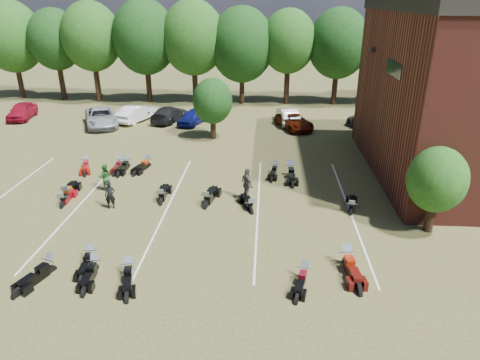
# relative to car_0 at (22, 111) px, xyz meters

# --- Properties ---
(ground) EXTENTS (160.00, 160.00, 0.00)m
(ground) POSITION_rel_car_0_xyz_m (20.95, -20.44, -0.77)
(ground) COLOR brown
(ground) RESTS_ON ground
(car_0) EXTENTS (2.56, 4.76, 1.54)m
(car_0) POSITION_rel_car_0_xyz_m (0.00, 0.00, 0.00)
(car_0) COLOR maroon
(car_0) RESTS_ON ground
(car_1) EXTENTS (3.15, 4.90, 1.52)m
(car_1) POSITION_rel_car_0_xyz_m (11.13, -0.13, -0.01)
(car_1) COLOR white
(car_1) RESTS_ON ground
(car_2) EXTENTS (4.71, 6.21, 1.57)m
(car_2) POSITION_rel_car_0_xyz_m (8.42, -1.93, 0.01)
(car_2) COLOR #969A9E
(car_2) RESTS_ON ground
(car_3) EXTENTS (3.13, 5.17, 1.40)m
(car_3) POSITION_rel_car_0_xyz_m (14.20, 0.05, -0.07)
(car_3) COLOR black
(car_3) RESTS_ON ground
(car_4) EXTENTS (2.74, 4.26, 1.35)m
(car_4) POSITION_rel_car_0_xyz_m (16.57, -0.80, -0.10)
(car_4) COLOR navy
(car_4) RESTS_ON ground
(car_5) EXTENTS (2.16, 4.63, 1.47)m
(car_5) POSITION_rel_car_0_xyz_m (25.23, -0.02, -0.04)
(car_5) COLOR #9D9D99
(car_5) RESTS_ON ground
(car_6) EXTENTS (3.69, 5.11, 1.29)m
(car_6) POSITION_rel_car_0_xyz_m (25.76, -1.72, -0.12)
(car_6) COLOR #501204
(car_6) RESTS_ON ground
(car_7) EXTENTS (3.90, 5.51, 1.48)m
(car_7) POSITION_rel_car_0_xyz_m (32.25, -1.85, -0.03)
(car_7) COLOR #353438
(car_7) RESTS_ON ground
(person_black) EXTENTS (0.64, 0.49, 1.56)m
(person_black) POSITION_rel_car_0_xyz_m (14.88, -18.02, 0.01)
(person_black) COLOR black
(person_black) RESTS_ON ground
(person_green) EXTENTS (0.94, 0.83, 1.64)m
(person_green) POSITION_rel_car_0_xyz_m (13.73, -15.62, 0.05)
(person_green) COLOR #225B22
(person_green) RESTS_ON ground
(person_grey) EXTENTS (1.00, 1.21, 1.93)m
(person_grey) POSITION_rel_car_0_xyz_m (22.29, -16.47, 0.20)
(person_grey) COLOR #514D45
(person_grey) RESTS_ON ground
(motorcycle_1) EXTENTS (1.42, 2.38, 1.27)m
(motorcycle_1) POSITION_rel_car_0_xyz_m (14.33, -24.10, -0.77)
(motorcycle_1) COLOR black
(motorcycle_1) RESTS_ON ground
(motorcycle_2) EXTENTS (0.83, 2.13, 1.16)m
(motorcycle_2) POSITION_rel_car_0_xyz_m (16.21, -23.90, -0.77)
(motorcycle_2) COLOR black
(motorcycle_2) RESTS_ON ground
(motorcycle_3) EXTENTS (0.92, 2.15, 1.16)m
(motorcycle_3) POSITION_rel_car_0_xyz_m (15.74, -23.18, -0.77)
(motorcycle_3) COLOR black
(motorcycle_3) RESTS_ON ground
(motorcycle_4) EXTENTS (1.19, 2.28, 1.22)m
(motorcycle_4) POSITION_rel_car_0_xyz_m (17.74, -24.09, -0.77)
(motorcycle_4) COLOR black
(motorcycle_4) RESTS_ON ground
(motorcycle_5) EXTENTS (1.14, 2.15, 1.14)m
(motorcycle_5) POSITION_rel_car_0_xyz_m (24.99, -23.86, -0.77)
(motorcycle_5) COLOR black
(motorcycle_5) RESTS_ON ground
(motorcycle_6) EXTENTS (1.07, 2.59, 1.41)m
(motorcycle_6) POSITION_rel_car_0_xyz_m (26.89, -22.78, -0.77)
(motorcycle_6) COLOR #450D09
(motorcycle_6) RESTS_ON ground
(motorcycle_7) EXTENTS (0.80, 2.17, 1.19)m
(motorcycle_7) POSITION_rel_car_0_xyz_m (12.11, -18.01, -0.77)
(motorcycle_7) COLOR maroon
(motorcycle_7) RESTS_ON ground
(motorcycle_8) EXTENTS (1.13, 2.61, 1.41)m
(motorcycle_8) POSITION_rel_car_0_xyz_m (12.02, -17.31, -0.77)
(motorcycle_8) COLOR black
(motorcycle_8) RESTS_ON ground
(motorcycle_9) EXTENTS (0.85, 2.38, 1.31)m
(motorcycle_9) POSITION_rel_car_0_xyz_m (17.49, -17.27, -0.77)
(motorcycle_9) COLOR black
(motorcycle_9) RESTS_ON ground
(motorcycle_11) EXTENTS (1.39, 2.28, 1.21)m
(motorcycle_11) POSITION_rel_car_0_xyz_m (22.57, -18.02, -0.77)
(motorcycle_11) COLOR black
(motorcycle_11) RESTS_ON ground
(motorcycle_12) EXTENTS (1.21, 2.62, 1.40)m
(motorcycle_12) POSITION_rel_car_0_xyz_m (20.09, -17.55, -0.77)
(motorcycle_12) COLOR black
(motorcycle_12) RESTS_ON ground
(motorcycle_13) EXTENTS (1.04, 2.17, 1.16)m
(motorcycle_13) POSITION_rel_car_0_xyz_m (27.96, -17.82, -0.77)
(motorcycle_13) COLOR black
(motorcycle_13) RESTS_ON ground
(motorcycle_14) EXTENTS (0.71, 2.10, 1.16)m
(motorcycle_14) POSITION_rel_car_0_xyz_m (13.43, -11.90, -0.77)
(motorcycle_14) COLOR #460A0B
(motorcycle_14) RESTS_ON ground
(motorcycle_15) EXTENTS (1.30, 2.29, 1.22)m
(motorcycle_15) POSITION_rel_car_0_xyz_m (11.11, -12.08, -0.77)
(motorcycle_15) COLOR maroon
(motorcycle_15) RESTS_ON ground
(motorcycle_16) EXTENTS (0.86, 2.23, 1.22)m
(motorcycle_16) POSITION_rel_car_0_xyz_m (13.91, -11.99, -0.77)
(motorcycle_16) COLOR black
(motorcycle_16) RESTS_ON ground
(motorcycle_17) EXTENTS (1.32, 2.35, 1.25)m
(motorcycle_17) POSITION_rel_car_0_xyz_m (15.26, -11.76, -0.77)
(motorcycle_17) COLOR black
(motorcycle_17) RESTS_ON ground
(motorcycle_18) EXTENTS (0.98, 2.17, 1.17)m
(motorcycle_18) POSITION_rel_car_0_xyz_m (23.96, -12.23, -0.77)
(motorcycle_18) COLOR black
(motorcycle_18) RESTS_ON ground
(motorcycle_19) EXTENTS (0.85, 2.51, 1.39)m
(motorcycle_19) POSITION_rel_car_0_xyz_m (24.95, -12.65, -0.77)
(motorcycle_19) COLOR black
(motorcycle_19) RESTS_ON ground
(tree_line) EXTENTS (56.00, 6.00, 9.79)m
(tree_line) POSITION_rel_car_0_xyz_m (19.95, 8.56, 5.54)
(tree_line) COLOR black
(tree_line) RESTS_ON ground
(young_tree_near_building) EXTENTS (2.80, 2.80, 4.16)m
(young_tree_near_building) POSITION_rel_car_0_xyz_m (31.45, -19.44, 1.98)
(young_tree_near_building) COLOR black
(young_tree_near_building) RESTS_ON ground
(young_tree_midfield) EXTENTS (3.20, 3.20, 4.70)m
(young_tree_midfield) POSITION_rel_car_0_xyz_m (18.95, -4.94, 2.32)
(young_tree_midfield) COLOR black
(young_tree_midfield) RESTS_ON ground
(parking_lines) EXTENTS (20.10, 14.00, 0.01)m
(parking_lines) POSITION_rel_car_0_xyz_m (17.95, -17.44, -0.76)
(parking_lines) COLOR silver
(parking_lines) RESTS_ON ground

